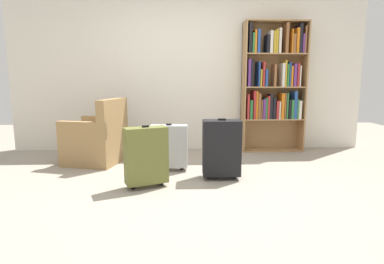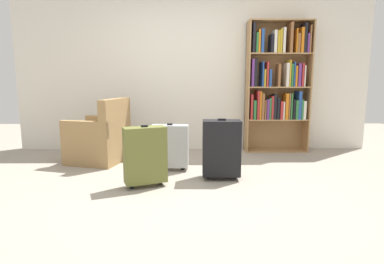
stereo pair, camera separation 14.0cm
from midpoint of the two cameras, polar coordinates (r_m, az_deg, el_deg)
ground_plane at (r=3.53m, az=1.89°, el=-9.88°), size 10.09×10.09×0.00m
back_wall at (r=5.34m, az=1.01°, el=10.86°), size 5.76×0.10×2.60m
bookshelf at (r=5.33m, az=15.84°, el=8.71°), size 0.99×0.31×2.06m
armchair at (r=4.69m, az=-15.24°, el=-1.35°), size 0.86×0.86×0.90m
mug at (r=4.62m, az=-9.06°, el=-4.70°), size 0.12×0.08×0.10m
suitcase_black at (r=3.75m, az=6.33°, el=-2.84°), size 0.45×0.27×0.72m
suitcase_olive at (r=3.49m, az=-7.23°, el=-4.10°), size 0.49×0.34×0.68m
suitcase_silver at (r=4.11m, az=-2.96°, el=-2.48°), size 0.48×0.22×0.61m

